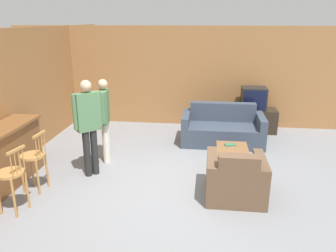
% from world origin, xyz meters
% --- Properties ---
extents(ground_plane, '(24.00, 24.00, 0.00)m').
position_xyz_m(ground_plane, '(0.00, 0.00, 0.00)').
color(ground_plane, gray).
extents(wall_back, '(9.40, 0.08, 2.60)m').
position_xyz_m(wall_back, '(0.00, 3.75, 1.30)').
color(wall_back, '#9E6B3D').
rests_on(wall_back, ground_plane).
extents(wall_left, '(0.08, 8.75, 2.60)m').
position_xyz_m(wall_left, '(-3.12, 1.37, 1.30)').
color(wall_left, '#9E6B3D').
rests_on(wall_left, ground_plane).
extents(bar_chair_near, '(0.46, 0.46, 1.02)m').
position_xyz_m(bar_chair_near, '(-2.19, -0.91, 0.55)').
color(bar_chair_near, '#B77F42').
rests_on(bar_chair_near, ground_plane).
extents(bar_chair_mid, '(0.42, 0.42, 1.02)m').
position_xyz_m(bar_chair_mid, '(-2.19, -0.26, 0.55)').
color(bar_chair_mid, '#B77F42').
rests_on(bar_chair_mid, ground_plane).
extents(couch_far, '(1.85, 0.95, 0.88)m').
position_xyz_m(couch_far, '(0.98, 2.40, 0.31)').
color(couch_far, '#384251').
rests_on(couch_far, ground_plane).
extents(armchair_near, '(0.92, 0.90, 0.86)m').
position_xyz_m(armchair_near, '(1.09, -0.10, 0.31)').
color(armchair_near, brown).
rests_on(armchair_near, ground_plane).
extents(coffee_table, '(0.60, 0.87, 0.37)m').
position_xyz_m(coffee_table, '(1.12, 1.07, 0.31)').
color(coffee_table, brown).
rests_on(coffee_table, ground_plane).
extents(tv_unit, '(1.20, 0.55, 0.59)m').
position_xyz_m(tv_unit, '(1.76, 3.31, 0.30)').
color(tv_unit, '#2D2319').
rests_on(tv_unit, ground_plane).
extents(tv, '(0.60, 0.50, 0.55)m').
position_xyz_m(tv, '(1.76, 3.31, 0.87)').
color(tv, black).
rests_on(tv, tv_unit).
extents(book_on_table, '(0.23, 0.17, 0.03)m').
position_xyz_m(book_on_table, '(1.09, 1.26, 0.38)').
color(book_on_table, '#33704C').
rests_on(book_on_table, coffee_table).
extents(person_by_window, '(0.23, 0.52, 1.68)m').
position_xyz_m(person_by_window, '(-1.37, 1.02, 0.96)').
color(person_by_window, silver).
rests_on(person_by_window, ground_plane).
extents(person_by_counter, '(0.42, 0.39, 1.77)m').
position_xyz_m(person_by_counter, '(-1.47, 0.41, 1.01)').
color(person_by_counter, black).
rests_on(person_by_counter, ground_plane).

